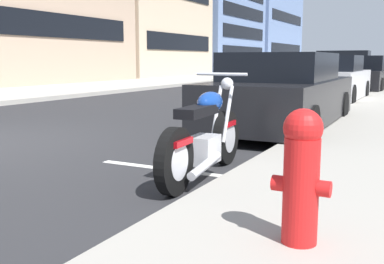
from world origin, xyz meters
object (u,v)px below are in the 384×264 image
at_px(parked_motorcycle, 205,138).
at_px(parked_car_second_in_row, 282,94).
at_px(crossing_truck, 343,63).
at_px(fire_hydrant, 301,173).
at_px(parked_car_behind_motorcycle, 363,75).
at_px(car_opposite_curb, 245,70).
at_px(parked_car_mid_block, 329,80).
at_px(parked_car_at_intersection, 375,71).

height_order(parked_motorcycle, parked_car_second_in_row, parked_car_second_in_row).
height_order(crossing_truck, fire_hydrant, crossing_truck).
relative_size(parked_car_behind_motorcycle, crossing_truck, 0.80).
distance_m(parked_car_second_in_row, parked_car_behind_motorcycle, 11.28).
bearing_deg(parked_car_behind_motorcycle, crossing_truck, 14.31).
xyz_separation_m(parked_motorcycle, fire_hydrant, (-1.66, -1.45, 0.15)).
xyz_separation_m(parked_car_second_in_row, car_opposite_curb, (17.46, 7.32, 0.00)).
relative_size(crossing_truck, fire_hydrant, 6.39).
xyz_separation_m(parked_motorcycle, crossing_truck, (33.65, 3.93, 0.59)).
bearing_deg(car_opposite_curb, parked_car_mid_block, 28.22).
distance_m(parked_car_mid_block, parked_car_at_intersection, 11.05).
height_order(parked_car_at_intersection, crossing_truck, crossing_truck).
bearing_deg(parked_car_second_in_row, parked_motorcycle, -176.92).
bearing_deg(parked_motorcycle, parked_car_second_in_row, 0.28).
bearing_deg(parked_car_mid_block, parked_car_at_intersection, -0.47).
xyz_separation_m(parked_car_at_intersection, car_opposite_curb, (0.57, 7.29, -0.02)).
bearing_deg(parked_car_behind_motorcycle, parked_motorcycle, -176.24).
bearing_deg(parked_car_mid_block, car_opposite_curb, 32.03).
bearing_deg(parked_car_at_intersection, parked_car_second_in_row, 179.72).
relative_size(parked_car_mid_block, parked_car_at_intersection, 0.87).
distance_m(parked_car_second_in_row, parked_car_mid_block, 5.84).
distance_m(parked_motorcycle, parked_car_behind_motorcycle, 15.06).
height_order(parked_car_second_in_row, car_opposite_curb, parked_car_second_in_row).
relative_size(parked_motorcycle, parked_car_at_intersection, 0.45).
bearing_deg(car_opposite_curb, parked_motorcycle, 16.57).
relative_size(parked_car_mid_block, parked_car_behind_motorcycle, 0.94).
bearing_deg(parked_car_mid_block, fire_hydrant, -169.35).
height_order(parked_car_mid_block, parked_car_behind_motorcycle, parked_car_behind_motorcycle).
bearing_deg(parked_car_at_intersection, parked_car_behind_motorcycle, -179.79).
bearing_deg(crossing_truck, parked_motorcycle, 97.27).
bearing_deg(parked_car_mid_block, parked_car_behind_motorcycle, -2.36).
relative_size(parked_motorcycle, car_opposite_curb, 0.46).
relative_size(parked_car_mid_block, fire_hydrant, 4.79).
bearing_deg(parked_car_at_intersection, parked_motorcycle, -179.64).
bearing_deg(fire_hydrant, parked_car_mid_block, 9.87).
bearing_deg(parked_motorcycle, parked_car_at_intersection, -2.57).
relative_size(car_opposite_curb, fire_hydrant, 5.32).
height_order(parked_car_at_intersection, fire_hydrant, parked_car_at_intersection).
height_order(parked_car_behind_motorcycle, parked_car_at_intersection, parked_car_at_intersection).
distance_m(crossing_truck, fire_hydrant, 35.73).
height_order(crossing_truck, car_opposite_curb, crossing_truck).
bearing_deg(crossing_truck, parked_car_mid_block, 98.72).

